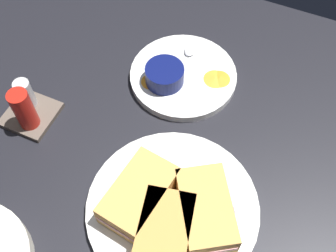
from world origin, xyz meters
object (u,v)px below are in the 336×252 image
ramekin_dark_sauce (210,218)px  sandwich_half_extra (206,210)px  sandwich_half_near (139,195)px  sandwich_half_far (164,235)px  condiment_caddy (27,108)px  plate_chips_companion (183,76)px  spoon_by_dark_ramekin (174,217)px  spoon_by_gravy_ramekin (188,55)px  ramekin_light_gravy (165,74)px  plate_sandwich_main (172,210)px

ramekin_dark_sauce → sandwich_half_extra: bearing=52.8°
sandwich_half_near → sandwich_half_far: 7.56cm
sandwich_half_near → condiment_caddy: bearing=74.6°
sandwich_half_near → sandwich_half_far: size_ratio=0.97×
sandwich_half_far → plate_chips_companion: bearing=17.6°
ramekin_dark_sauce → plate_chips_companion: (26.39, 15.47, -2.90)cm
spoon_by_dark_ramekin → spoon_by_gravy_ramekin: same height
spoon_by_dark_ramekin → spoon_by_gravy_ramekin: 34.27cm
ramekin_light_gravy → condiment_caddy: (-17.11, 19.72, -0.09)cm
sandwich_half_far → condiment_caddy: (11.52, 32.45, -0.59)cm
plate_sandwich_main → sandwich_half_extra: sandwich_half_extra is taller
sandwich_half_extra → ramekin_dark_sauce: (-0.81, -1.07, -0.30)cm
spoon_by_dark_ramekin → sandwich_half_far: bearing=180.0°
spoon_by_dark_ramekin → condiment_caddy: bearing=76.7°
plate_sandwich_main → plate_chips_companion: bearing=19.0°
sandwich_half_far → spoon_by_gravy_ramekin: bearing=16.7°
sandwich_half_far → ramekin_light_gravy: (28.63, 12.73, -0.51)cm
sandwich_half_near → ramekin_light_gravy: size_ratio=1.88×
ramekin_light_gravy → plate_chips_companion: bearing=-39.8°
plate_sandwich_main → spoon_by_gravy_ramekin: bearing=17.7°
sandwich_half_extra → sandwich_half_far: bearing=145.3°
ramekin_dark_sauce → sandwich_half_far: bearing=135.2°
plate_sandwich_main → sandwich_half_near: sandwich_half_near is taller
ramekin_light_gravy → condiment_caddy: 26.11cm
plate_sandwich_main → sandwich_half_near: 6.23cm
ramekin_light_gravy → spoon_by_dark_ramekin: bearing=-152.8°
ramekin_dark_sauce → condiment_caddy: bearing=80.8°
sandwich_half_far → spoon_by_dark_ramekin: (3.83, -0.00, -2.04)cm
spoon_by_dark_ramekin → condiment_caddy: 33.38cm
ramekin_dark_sauce → sandwich_half_near: bearing=95.4°
ramekin_dark_sauce → spoon_by_gravy_ramekin: size_ratio=0.71×
plate_chips_companion → sandwich_half_extra: bearing=-150.6°
plate_sandwich_main → plate_chips_companion: 28.06cm
sandwich_half_far → ramekin_light_gravy: sandwich_half_far is taller
plate_sandwich_main → ramekin_light_gravy: ramekin_light_gravy is taller
condiment_caddy → sandwich_half_near: bearing=-105.4°
plate_sandwich_main → sandwich_half_extra: 6.23cm
ramekin_light_gravy → spoon_by_gravy_ramekin: 8.05cm
ramekin_dark_sauce → ramekin_light_gravy: 29.45cm
sandwich_half_extra → ramekin_dark_sauce: 1.37cm
sandwich_half_far → spoon_by_dark_ramekin: sandwich_half_far is taller
plate_sandwich_main → spoon_by_dark_ramekin: bearing=-146.2°
sandwich_half_far → condiment_caddy: 34.44cm
spoon_by_gravy_ramekin → sandwich_half_near: bearing=-171.7°
plate_chips_companion → sandwich_half_far: bearing=-162.4°
plate_sandwich_main → ramekin_dark_sauce: (0.14, -6.33, 2.90)cm
sandwich_half_far → sandwich_half_extra: (6.21, -4.30, 0.00)cm
plate_sandwich_main → plate_chips_companion: size_ratio=1.34×
ramekin_light_gravy → sandwich_half_far: bearing=-156.0°
spoon_by_dark_ramekin → sandwich_half_extra: bearing=-61.0°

